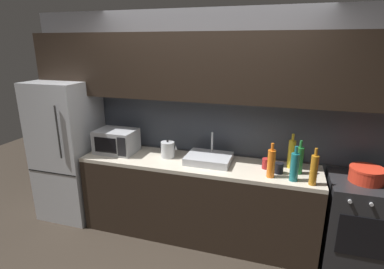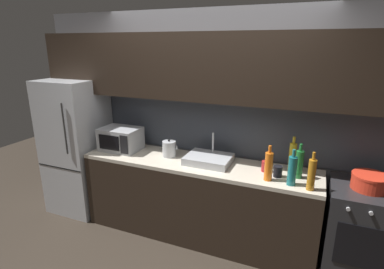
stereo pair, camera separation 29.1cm
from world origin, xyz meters
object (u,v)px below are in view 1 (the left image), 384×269
object	(u,v)px
kettle	(168,149)
mug_dark	(279,168)
refrigerator	(69,150)
wine_bottle_green	(299,160)
microwave	(116,141)
cooking_pot	(367,175)
wine_bottle_orange	(271,163)
mug_red	(266,164)
oven_range	(357,224)
wine_bottle_teal	(294,167)
wine_bottle_yellow	(291,154)
wine_bottle_amber	(314,170)

from	to	relation	value
kettle	mug_dark	distance (m)	1.22
refrigerator	mug_dark	distance (m)	2.54
wine_bottle_green	mug_dark	xyz separation A→B (m)	(-0.18, -0.06, -0.09)
microwave	cooking_pot	world-z (taller)	microwave
wine_bottle_orange	mug_red	distance (m)	0.22
oven_range	microwave	size ratio (longest dim) A/B	1.96
wine_bottle_orange	mug_dark	xyz separation A→B (m)	(0.08, 0.11, -0.09)
wine_bottle_teal	mug_red	world-z (taller)	wine_bottle_teal
wine_bottle_green	refrigerator	bearing A→B (deg)	-179.82
refrigerator	mug_dark	size ratio (longest dim) A/B	15.77
microwave	wine_bottle_yellow	xyz separation A→B (m)	(1.96, 0.12, 0.02)
wine_bottle_orange	mug_red	xyz separation A→B (m)	(-0.06, 0.20, -0.09)
mug_red	wine_bottle_teal	bearing A→B (deg)	-38.58
cooking_pot	wine_bottle_orange	bearing A→B (deg)	-169.51
wine_bottle_green	wine_bottle_amber	world-z (taller)	wine_bottle_amber
oven_range	wine_bottle_orange	bearing A→B (deg)	-169.53
wine_bottle_teal	cooking_pot	distance (m)	0.67
oven_range	wine_bottle_teal	world-z (taller)	wine_bottle_teal
mug_red	mug_dark	distance (m)	0.16
cooking_pot	kettle	bearing A→B (deg)	178.82
mug_dark	cooking_pot	bearing A→B (deg)	3.48
refrigerator	oven_range	xyz separation A→B (m)	(3.31, -0.00, -0.41)
refrigerator	kettle	xyz separation A→B (m)	(1.32, 0.04, 0.13)
mug_dark	cooking_pot	xyz separation A→B (m)	(0.78, 0.05, 0.02)
wine_bottle_teal	mug_red	distance (m)	0.35
mug_red	wine_bottle_yellow	bearing A→B (deg)	23.09
refrigerator	kettle	world-z (taller)	refrigerator
wine_bottle_yellow	wine_bottle_orange	bearing A→B (deg)	-121.49
kettle	wine_bottle_yellow	distance (m)	1.33
mug_red	wine_bottle_orange	bearing A→B (deg)	-73.84
kettle	cooking_pot	size ratio (longest dim) A/B	0.66
wine_bottle_amber	cooking_pot	distance (m)	0.53
wine_bottle_orange	cooking_pot	distance (m)	0.87
refrigerator	wine_bottle_yellow	size ratio (longest dim) A/B	4.73
kettle	mug_dark	world-z (taller)	kettle
microwave	mug_red	world-z (taller)	microwave
wine_bottle_yellow	kettle	bearing A→B (deg)	-175.72
wine_bottle_orange	wine_bottle_green	bearing A→B (deg)	32.84
wine_bottle_amber	wine_bottle_orange	size ratio (longest dim) A/B	1.03
wine_bottle_teal	wine_bottle_amber	bearing A→B (deg)	-12.80
oven_range	wine_bottle_yellow	xyz separation A→B (m)	(-0.67, 0.14, 0.60)
refrigerator	oven_range	size ratio (longest dim) A/B	1.91
wine_bottle_amber	kettle	bearing A→B (deg)	170.46
mug_red	mug_dark	world-z (taller)	same
wine_bottle_yellow	mug_dark	size ratio (longest dim) A/B	3.34
mug_red	microwave	bearing A→B (deg)	-179.34
refrigerator	wine_bottle_yellow	bearing A→B (deg)	3.04
mug_red	mug_dark	xyz separation A→B (m)	(0.13, -0.09, 0.00)
oven_range	wine_bottle_amber	xyz separation A→B (m)	(-0.47, -0.21, 0.60)
microwave	wine_bottle_amber	bearing A→B (deg)	-6.14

